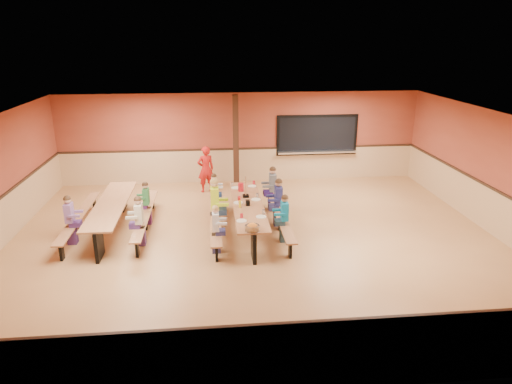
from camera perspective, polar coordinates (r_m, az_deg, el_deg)
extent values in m
plane|color=#9D673B|center=(11.15, -0.08, -6.24)|extent=(12.00, 12.00, 0.00)
cube|color=brown|center=(15.42, -1.92, 6.78)|extent=(12.00, 0.04, 3.00)
cube|color=brown|center=(6.07, 4.66, -13.39)|extent=(12.00, 0.04, 3.00)
cube|color=brown|center=(12.65, 28.09, 1.81)|extent=(0.04, 10.00, 3.00)
cube|color=white|center=(10.24, -0.09, 9.14)|extent=(12.00, 10.00, 0.04)
cube|color=black|center=(15.76, 7.64, 7.08)|extent=(2.60, 0.06, 1.20)
cube|color=silver|center=(15.80, 7.62, 4.99)|extent=(2.70, 0.28, 0.06)
cube|color=black|center=(14.82, -2.53, 6.28)|extent=(0.18, 0.18, 3.00)
cube|color=#9C633E|center=(11.46, -1.03, -1.60)|extent=(0.75, 3.60, 0.04)
cube|color=black|center=(10.19, -0.30, -6.60)|extent=(0.08, 0.60, 0.70)
cube|color=black|center=(13.04, -1.58, -0.75)|extent=(0.08, 0.60, 0.70)
cube|color=#9C633E|center=(11.54, -5.11, -3.08)|extent=(0.26, 3.60, 0.04)
cube|color=black|center=(11.62, -5.08, -4.11)|extent=(0.06, 0.18, 0.41)
cube|color=#9C633E|center=(11.66, 3.03, -2.79)|extent=(0.26, 3.60, 0.04)
cube|color=black|center=(11.74, 3.01, -3.81)|extent=(0.06, 0.18, 0.41)
cube|color=#9C633E|center=(12.07, -17.66, -1.45)|extent=(0.75, 3.60, 0.04)
cube|color=black|center=(10.81, -19.05, -6.14)|extent=(0.08, 0.60, 0.70)
cube|color=black|center=(13.63, -16.26, -0.66)|extent=(0.08, 0.60, 0.70)
cube|color=#9C633E|center=(12.37, -21.27, -2.80)|extent=(0.26, 3.60, 0.04)
cube|color=black|center=(12.45, -21.15, -3.76)|extent=(0.06, 0.18, 0.41)
cube|color=#9C633E|center=(12.03, -13.68, -2.63)|extent=(0.26, 3.60, 0.04)
cube|color=black|center=(12.11, -13.60, -3.62)|extent=(0.06, 0.18, 0.41)
imported|color=red|center=(14.53, -6.30, 2.85)|extent=(0.63, 0.50, 1.49)
cylinder|color=#B31721|center=(12.39, -1.91, 0.61)|extent=(0.16, 0.16, 0.22)
cube|color=black|center=(11.36, -1.03, -1.35)|extent=(0.10, 0.14, 0.13)
cylinder|color=yellow|center=(11.22, -2.03, -1.51)|extent=(0.06, 0.06, 0.17)
cylinder|color=#B2140F|center=(11.44, -2.08, -1.09)|extent=(0.06, 0.06, 0.17)
cube|color=black|center=(11.95, -1.29, -0.48)|extent=(0.16, 0.16, 0.06)
cube|color=#9C633E|center=(11.86, -1.30, 0.79)|extent=(0.02, 0.09, 0.50)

